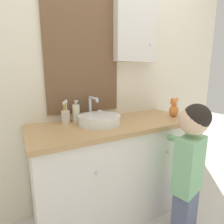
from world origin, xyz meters
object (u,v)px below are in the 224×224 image
toothbrush_holder (66,116)px  child_figure (189,160)px  teddy_bear (174,108)px  soap_dispenser (76,113)px  sink_basin (99,119)px

toothbrush_holder → child_figure: child_figure is taller
toothbrush_holder → teddy_bear: (0.93, -0.25, 0.03)m
soap_dispenser → sink_basin: bearing=-49.3°
teddy_bear → child_figure: bearing=-123.9°
sink_basin → teddy_bear: size_ratio=2.19×
toothbrush_holder → child_figure: bearing=-44.2°
sink_basin → child_figure: (0.44, -0.49, -0.24)m
toothbrush_holder → soap_dispenser: bearing=3.2°
soap_dispenser → teddy_bear: bearing=-16.9°
sink_basin → teddy_bear: sink_basin is taller
soap_dispenser → teddy_bear: soap_dispenser is taller
sink_basin → soap_dispenser: 0.21m
child_figure → toothbrush_holder: bearing=135.8°
toothbrush_holder → sink_basin: bearing=-34.3°
soap_dispenser → child_figure: 0.91m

